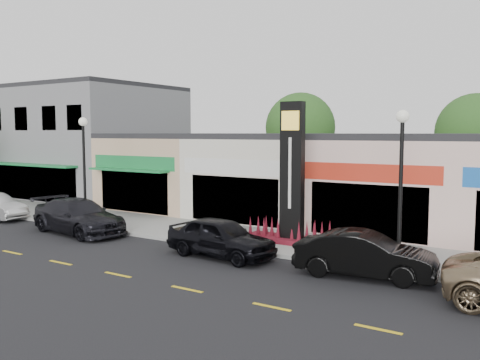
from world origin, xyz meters
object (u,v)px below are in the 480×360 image
Objects in this scene: car_dark_sedan at (78,216)px; lamp_east_near at (401,173)px; car_black_sedan at (221,237)px; pylon_sign at (292,193)px; car_black_conv at (365,255)px; lamp_west_near at (84,160)px.

lamp_east_near is at bearing -76.80° from car_dark_sedan.
car_black_sedan is (8.50, -0.21, -0.04)m from car_dark_sedan.
lamp_east_near is 0.97× the size of car_dark_sedan.
pylon_sign is 1.29× the size of car_black_conv.
car_black_conv is (5.67, 0.31, -0.01)m from car_black_sedan.
lamp_east_near is at bearing -18.75° from pylon_sign.
pylon_sign is 5.35m from car_black_conv.
lamp_west_near is 3.15m from car_dark_sedan.
car_black_sedan reaches higher than car_black_conv.
lamp_east_near is 0.91× the size of pylon_sign.
car_black_conv is at bearing -4.63° from lamp_west_near.
lamp_west_near reaches higher than car_dark_sedan.
lamp_east_near reaches higher than car_black_sedan.
car_dark_sedan is at bearing 83.38° from car_black_conv.
lamp_west_near and lamp_east_near have the same top height.
pylon_sign is at bearing 8.77° from lamp_west_near.
lamp_east_near reaches higher than car_black_conv.
pylon_sign is (11.00, 1.70, -1.20)m from lamp_west_near.
pylon_sign is (-5.00, 1.70, -1.20)m from lamp_east_near.
lamp_east_near is at bearing 0.00° from lamp_west_near.
pylon_sign is 3.85m from car_black_sedan.
car_dark_sedan is (1.05, -1.33, -2.65)m from lamp_west_near.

